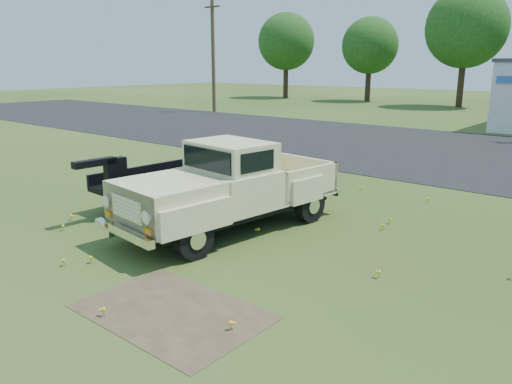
# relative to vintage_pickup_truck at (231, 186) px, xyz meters

# --- Properties ---
(ground) EXTENTS (140.00, 140.00, 0.00)m
(ground) POSITION_rel_vintage_pickup_truck_xyz_m (0.56, -0.67, -1.06)
(ground) COLOR #2F4516
(ground) RESTS_ON ground
(asphalt_lot) EXTENTS (90.00, 14.00, 0.02)m
(asphalt_lot) POSITION_rel_vintage_pickup_truck_xyz_m (0.56, 14.33, -1.06)
(asphalt_lot) COLOR black
(asphalt_lot) RESTS_ON ground
(dirt_patch_a) EXTENTS (3.00, 2.00, 0.01)m
(dirt_patch_a) POSITION_rel_vintage_pickup_truck_xyz_m (2.06, -3.67, -1.06)
(dirt_patch_a) COLOR #493727
(dirt_patch_a) RESTS_ON ground
(dirt_patch_b) EXTENTS (2.20, 1.60, 0.01)m
(dirt_patch_b) POSITION_rel_vintage_pickup_truck_xyz_m (-1.44, 2.83, -1.06)
(dirt_patch_b) COLOR #493727
(dirt_patch_b) RESTS_ON ground
(utility_pole_west) EXTENTS (1.60, 0.30, 9.00)m
(utility_pole_west) POSITION_rel_vintage_pickup_truck_xyz_m (-21.44, 21.33, 3.54)
(utility_pole_west) COLOR #44321F
(utility_pole_west) RESTS_ON ground
(treeline_a) EXTENTS (6.40, 6.40, 9.52)m
(treeline_a) POSITION_rel_vintage_pickup_truck_xyz_m (-27.44, 39.33, 5.24)
(treeline_a) COLOR #332317
(treeline_a) RESTS_ON ground
(treeline_b) EXTENTS (5.76, 5.76, 8.57)m
(treeline_b) POSITION_rel_vintage_pickup_truck_xyz_m (-17.44, 40.33, 4.60)
(treeline_b) COLOR #332317
(treeline_b) RESTS_ON ground
(treeline_c) EXTENTS (7.04, 7.04, 10.47)m
(treeline_c) POSITION_rel_vintage_pickup_truck_xyz_m (-7.44, 38.83, 5.87)
(treeline_c) COLOR #332317
(treeline_c) RESTS_ON ground
(vintage_pickup_truck) EXTENTS (2.97, 6.10, 2.13)m
(vintage_pickup_truck) POSITION_rel_vintage_pickup_truck_xyz_m (0.00, 0.00, 0.00)
(vintage_pickup_truck) COLOR beige
(vintage_pickup_truck) RESTS_ON ground
(flatbed_trailer) EXTENTS (2.38, 6.13, 1.64)m
(flatbed_trailer) POSITION_rel_vintage_pickup_truck_xyz_m (-2.59, 1.18, -0.25)
(flatbed_trailer) COLOR black
(flatbed_trailer) RESTS_ON ground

